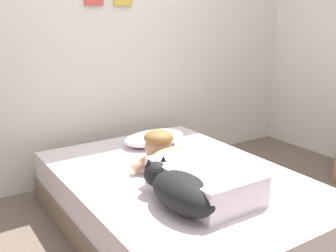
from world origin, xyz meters
name	(u,v)px	position (x,y,z in m)	size (l,w,h in m)	color
ground_plane	(202,236)	(0.00, 0.00, 0.00)	(12.00, 12.00, 0.00)	#66564C
back_wall	(107,32)	(0.00, 1.36, 1.25)	(4.00, 0.12, 2.50)	silver
bed	(180,202)	(-0.06, 0.18, 0.19)	(1.41, 2.00, 0.38)	#726051
pillow	(154,138)	(0.13, 0.81, 0.44)	(0.52, 0.32, 0.11)	silver
person_lying	(190,170)	(-0.11, 0.00, 0.49)	(0.43, 0.92, 0.27)	silver
dog	(180,190)	(-0.32, -0.19, 0.49)	(0.26, 0.57, 0.21)	black
coffee_cup	(180,148)	(0.19, 0.53, 0.42)	(0.13, 0.09, 0.07)	white
cell_phone	(177,176)	(-0.09, 0.17, 0.39)	(0.07, 0.14, 0.01)	black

